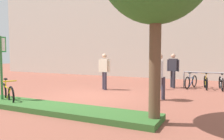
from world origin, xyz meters
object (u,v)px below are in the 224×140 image
bike_at_sign (7,93)px  person_shirt_white (104,69)px  bike_rack_cluster (206,82)px  bollard_steel (160,80)px  person_casual_tan (159,74)px  person_suited_dark (173,68)px  parking_sign_post (1,60)px

bike_at_sign → person_shirt_white: size_ratio=0.89×
bike_rack_cluster → bollard_steel: size_ratio=2.34×
bike_rack_cluster → person_casual_tan: 3.97m
bike_rack_cluster → bike_at_sign: bearing=-132.4°
person_suited_dark → person_shirt_white: bearing=-144.5°
person_casual_tan → parking_sign_post: bearing=-147.4°
bollard_steel → person_suited_dark: person_suited_dark is taller
person_casual_tan → person_suited_dark: 3.32m
parking_sign_post → person_casual_tan: 5.56m
bike_at_sign → person_casual_tan: (4.57, 2.85, 0.63)m
bike_at_sign → person_shirt_white: 4.49m
bollard_steel → person_suited_dark: (0.44, 0.86, 0.53)m
bollard_steel → person_suited_dark: bearing=63.1°
bike_at_sign → person_casual_tan: 5.42m
bike_at_sign → parking_sign_post: bearing=-124.8°
person_suited_dark → bollard_steel: bearing=-116.9°
person_casual_tan → person_shirt_white: (-2.96, 1.29, 0.00)m
parking_sign_post → person_casual_tan: bearing=32.6°
bike_rack_cluster → person_suited_dark: size_ratio=1.23×
person_suited_dark → person_shirt_white: (-2.83, -2.02, 0.00)m
person_suited_dark → person_shirt_white: size_ratio=1.00×
bike_rack_cluster → person_suited_dark: bearing=-167.0°
bollard_steel → person_casual_tan: 2.57m
parking_sign_post → bike_rack_cluster: size_ratio=1.09×
bike_rack_cluster → bollard_steel: bollard_steel is taller
bollard_steel → person_shirt_white: bearing=-154.2°
bollard_steel → parking_sign_post: bearing=-127.0°
parking_sign_post → person_shirt_white: size_ratio=1.34×
person_suited_dark → person_shirt_white: 3.48m
parking_sign_post → bollard_steel: (4.09, 5.43, -1.06)m
bollard_steel → person_casual_tan: (0.57, -2.45, 0.53)m
person_suited_dark → person_casual_tan: bearing=-87.8°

